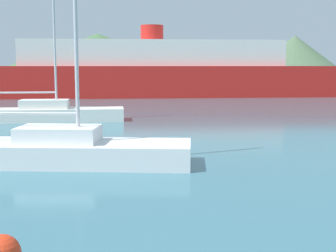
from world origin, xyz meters
The scene contains 5 objects.
sailboat_inner centered at (-2.55, 14.89, 0.47)m, with size 8.49×4.83×9.29m.
sailboat_outer centered at (-2.50, 26.88, 0.48)m, with size 8.94×3.39×9.39m.
ferry_distant centered at (9.15, 47.00, 2.46)m, with size 37.71×16.55×7.16m.
hill_east centered at (10.59, 93.06, 4.66)m, with size 50.04×50.04×9.32m.
hill_far_east centered at (56.18, 95.42, 4.95)m, with size 26.24×26.24×9.90m.
Camera 1 is at (-3.52, 0.05, 3.09)m, focal length 50.00 mm.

